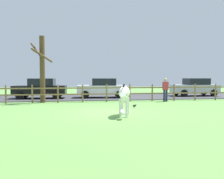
{
  "coord_description": "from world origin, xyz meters",
  "views": [
    {
      "loc": [
        -1.7,
        -11.19,
        1.71
      ],
      "look_at": [
        0.29,
        0.9,
        1.07
      ],
      "focal_mm": 37.82,
      "sensor_mm": 36.0,
      "label": 1
    }
  ],
  "objects": [
    {
      "name": "crow_on_grass",
      "position": [
        1.65,
        1.45,
        0.13
      ],
      "size": [
        0.22,
        0.1,
        0.2
      ],
      "color": "black",
      "rests_on": "ground_plane"
    },
    {
      "name": "parking_asphalt",
      "position": [
        0.0,
        9.3,
        0.03
      ],
      "size": [
        28.0,
        7.4,
        0.05
      ],
      "primitive_type": "cube",
      "color": "#38383D",
      "rests_on": "ground_plane"
    },
    {
      "name": "visitor_near_fence",
      "position": [
        4.67,
        4.44,
        0.91
      ],
      "size": [
        0.38,
        0.26,
        1.64
      ],
      "color": "#232847",
      "rests_on": "ground_plane"
    },
    {
      "name": "parked_car_silver",
      "position": [
        8.98,
        8.27,
        0.84
      ],
      "size": [
        4.04,
        1.96,
        1.56
      ],
      "color": "#B7BABF",
      "rests_on": "parking_asphalt"
    },
    {
      "name": "paddock_fence",
      "position": [
        -0.24,
        5.0,
        0.69
      ],
      "size": [
        21.64,
        0.11,
        1.21
      ],
      "color": "olive",
      "rests_on": "ground_plane"
    },
    {
      "name": "parked_car_white",
      "position": [
        0.67,
        7.97,
        0.84
      ],
      "size": [
        4.14,
        2.18,
        1.56
      ],
      "color": "white",
      "rests_on": "parking_asphalt"
    },
    {
      "name": "ground_plane",
      "position": [
        0.0,
        0.0,
        0.0
      ],
      "size": [
        60.0,
        60.0,
        0.0
      ],
      "primitive_type": "plane",
      "color": "#5B8C42"
    },
    {
      "name": "bare_tree",
      "position": [
        -3.75,
        5.19,
        2.33
      ],
      "size": [
        1.5,
        0.93,
        4.46
      ],
      "color": "#513A23",
      "rests_on": "ground_plane"
    },
    {
      "name": "zebra",
      "position": [
        0.51,
        -1.1,
        0.93
      ],
      "size": [
        0.87,
        1.88,
        1.41
      ],
      "color": "white",
      "rests_on": "ground_plane"
    },
    {
      "name": "parked_car_black",
      "position": [
        -4.23,
        7.99,
        0.84
      ],
      "size": [
        4.1,
        2.08,
        1.56
      ],
      "color": "black",
      "rests_on": "parking_asphalt"
    }
  ]
}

